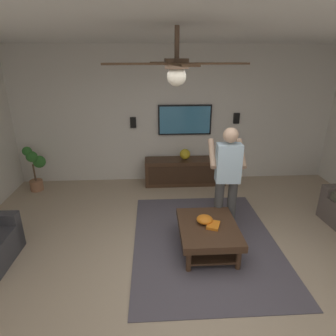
# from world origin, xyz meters

# --- Properties ---
(ground_plane) EXTENTS (8.02, 8.02, 0.00)m
(ground_plane) POSITION_xyz_m (0.00, 0.00, 0.00)
(ground_plane) COLOR tan
(wall_back_tv) EXTENTS (0.10, 6.88, 2.81)m
(wall_back_tv) POSITION_xyz_m (3.14, 0.00, 1.41)
(wall_back_tv) COLOR silver
(wall_back_tv) RESTS_ON ground
(ceiling_slab) EXTENTS (6.39, 6.88, 0.10)m
(ceiling_slab) POSITION_xyz_m (0.00, 0.00, 2.86)
(ceiling_slab) COLOR white
(area_rug) EXTENTS (2.71, 2.08, 0.01)m
(area_rug) POSITION_xyz_m (0.70, -0.25, 0.01)
(area_rug) COLOR #514C56
(area_rug) RESTS_ON ground
(coffee_table) EXTENTS (1.00, 0.80, 0.40)m
(coffee_table) POSITION_xyz_m (0.50, -0.25, 0.30)
(coffee_table) COLOR #422B1C
(coffee_table) RESTS_ON ground
(media_console) EXTENTS (0.45, 1.70, 0.55)m
(media_console) POSITION_xyz_m (2.81, -0.19, 0.28)
(media_console) COLOR #422B1C
(media_console) RESTS_ON ground
(tv) EXTENTS (0.05, 1.11, 0.63)m
(tv) POSITION_xyz_m (3.05, -0.19, 1.34)
(tv) COLOR black
(person_standing) EXTENTS (0.56, 0.56, 1.64)m
(person_standing) POSITION_xyz_m (1.05, -0.61, 0.93)
(person_standing) COLOR #3F3F3F
(person_standing) RESTS_ON ground
(potted_plant_tall) EXTENTS (0.37, 0.36, 0.94)m
(potted_plant_tall) POSITION_xyz_m (2.66, 2.86, 0.51)
(potted_plant_tall) COLOR #9E6B4C
(potted_plant_tall) RESTS_ON ground
(bowl) EXTENTS (0.23, 0.23, 0.10)m
(bowl) POSITION_xyz_m (0.57, -0.20, 0.45)
(bowl) COLOR orange
(bowl) RESTS_ON coffee_table
(remote_white) EXTENTS (0.15, 0.10, 0.02)m
(remote_white) POSITION_xyz_m (0.65, -0.22, 0.41)
(remote_white) COLOR white
(remote_white) RESTS_ON coffee_table
(book) EXTENTS (0.26, 0.23, 0.04)m
(book) POSITION_xyz_m (0.47, -0.31, 0.42)
(book) COLOR orange
(book) RESTS_ON coffee_table
(vase_round) EXTENTS (0.22, 0.22, 0.22)m
(vase_round) POSITION_xyz_m (2.83, -0.18, 0.66)
(vase_round) COLOR gold
(vase_round) RESTS_ON media_console
(wall_speaker_left) EXTENTS (0.06, 0.12, 0.22)m
(wall_speaker_left) POSITION_xyz_m (3.06, -1.29, 1.36)
(wall_speaker_left) COLOR black
(wall_speaker_right) EXTENTS (0.06, 0.12, 0.22)m
(wall_speaker_right) POSITION_xyz_m (3.06, 0.89, 1.29)
(wall_speaker_right) COLOR black
(ceiling_fan) EXTENTS (1.20, 1.21, 0.46)m
(ceiling_fan) POSITION_xyz_m (-0.39, 0.30, 2.48)
(ceiling_fan) COLOR #4C3828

